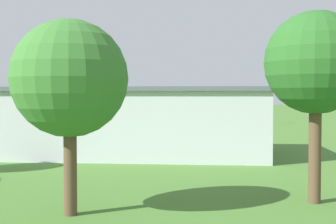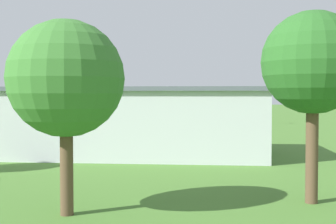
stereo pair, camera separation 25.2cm
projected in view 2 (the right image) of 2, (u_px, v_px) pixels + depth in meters
ground_plane at (123, 130)px, 71.00m from camera, size 400.00×400.00×0.00m
hangar at (125, 121)px, 41.69m from camera, size 25.40×12.74×6.01m
biplane at (186, 101)px, 68.14m from camera, size 7.48×9.24×4.06m
car_blue at (3, 136)px, 51.98m from camera, size 2.19×4.73×1.53m
person_beside_truck at (159, 133)px, 56.05m from camera, size 0.50×0.50×1.58m
person_at_fence_line at (65, 134)px, 54.33m from camera, size 0.52×0.52×1.62m
person_by_parked_cars at (49, 134)px, 53.56m from camera, size 0.52×0.52×1.71m
person_near_hangar_door at (224, 133)px, 56.18m from camera, size 0.54×0.54×1.56m
tree_at_field_edge at (66, 79)px, 20.38m from camera, size 5.19×5.19×8.66m
tree_behind_hangar_right at (313, 64)px, 22.64m from camera, size 5.06×5.06×9.46m
windsock at (258, 93)px, 84.35m from camera, size 1.15×1.37×6.58m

